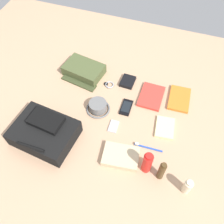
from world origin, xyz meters
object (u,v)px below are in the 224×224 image
object	(u,v)px
wallet	(128,81)
notepad	(165,128)
bucket_hat	(98,107)
folded_towel	(121,156)
cell_phone	(126,107)
media_player	(113,126)
cologne_bottle	(162,171)
toiletry_pouch	(84,70)
lotion_bottle	(187,187)
wristwatch	(109,85)
travel_guidebook	(151,96)
paperback_novel	(179,99)
sunscreen_spray	(147,163)
toothbrush	(147,147)
backpack	(45,132)

from	to	relation	value
wallet	notepad	size ratio (longest dim) A/B	0.73
bucket_hat	folded_towel	world-z (taller)	bucket_hat
cell_phone	notepad	xyz separation A→B (m)	(-0.27, 0.07, 0.00)
notepad	media_player	bearing A→B (deg)	10.60
cologne_bottle	notepad	size ratio (longest dim) A/B	1.03
toiletry_pouch	lotion_bottle	size ratio (longest dim) A/B	2.59
cologne_bottle	notepad	bearing A→B (deg)	-83.68
media_player	wristwatch	size ratio (longest dim) A/B	1.21
cologne_bottle	media_player	world-z (taller)	cologne_bottle
bucket_hat	travel_guidebook	xyz separation A→B (m)	(-0.30, -0.21, -0.02)
paperback_novel	folded_towel	world-z (taller)	folded_towel
paperback_novel	media_player	xyz separation A→B (m)	(0.34, 0.34, -0.00)
wristwatch	notepad	world-z (taller)	notepad
media_player	wristwatch	world-z (taller)	same
bucket_hat	cologne_bottle	xyz separation A→B (m)	(-0.47, 0.31, 0.05)
sunscreen_spray	folded_towel	size ratio (longest dim) A/B	0.83
wallet	folded_towel	world-z (taller)	folded_towel
lotion_bottle	paperback_novel	world-z (taller)	lotion_bottle
cell_phone	folded_towel	distance (m)	0.35
lotion_bottle	media_player	world-z (taller)	lotion_bottle
bucket_hat	notepad	size ratio (longest dim) A/B	1.02
cologne_bottle	media_player	xyz separation A→B (m)	(0.33, -0.22, -0.07)
bucket_hat	sunscreen_spray	world-z (taller)	sunscreen_spray
cologne_bottle	wristwatch	world-z (taller)	cologne_bottle
toothbrush	wristwatch	bearing A→B (deg)	-46.63
paperback_novel	toothbrush	size ratio (longest dim) A/B	1.25
bucket_hat	notepad	xyz separation A→B (m)	(-0.43, 0.00, -0.02)
sunscreen_spray	toothbrush	bearing A→B (deg)	-78.12
cologne_bottle	lotion_bottle	bearing A→B (deg)	167.85
media_player	toiletry_pouch	bearing A→B (deg)	-46.14
backpack	travel_guidebook	world-z (taller)	backpack
toothbrush	notepad	xyz separation A→B (m)	(-0.07, -0.16, 0.00)
toiletry_pouch	media_player	xyz separation A→B (m)	(-0.34, 0.36, -0.03)
paperback_novel	cell_phone	world-z (taller)	paperback_novel
paperback_novel	notepad	size ratio (longest dim) A/B	1.40
backpack	cell_phone	bearing A→B (deg)	-137.47
travel_guidebook	folded_towel	world-z (taller)	folded_towel
cell_phone	media_player	size ratio (longest dim) A/B	1.45
cell_phone	wallet	size ratio (longest dim) A/B	1.13
backpack	media_player	size ratio (longest dim) A/B	4.36
lotion_bottle	folded_towel	xyz separation A→B (m)	(0.37, -0.07, -0.04)
wristwatch	travel_guidebook	bearing A→B (deg)	178.06
sunscreen_spray	toothbrush	world-z (taller)	sunscreen_spray
folded_towel	sunscreen_spray	bearing A→B (deg)	172.99
wristwatch	toiletry_pouch	bearing A→B (deg)	-12.48
lotion_bottle	toothbrush	xyz separation A→B (m)	(0.25, -0.17, -0.05)
bucket_hat	travel_guidebook	world-z (taller)	bucket_hat
backpack	wallet	distance (m)	0.66
folded_towel	cell_phone	bearing A→B (deg)	-78.23
wristwatch	bucket_hat	bearing A→B (deg)	90.10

